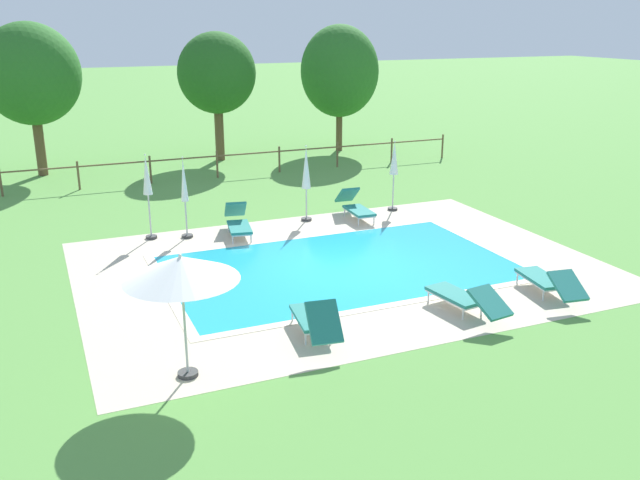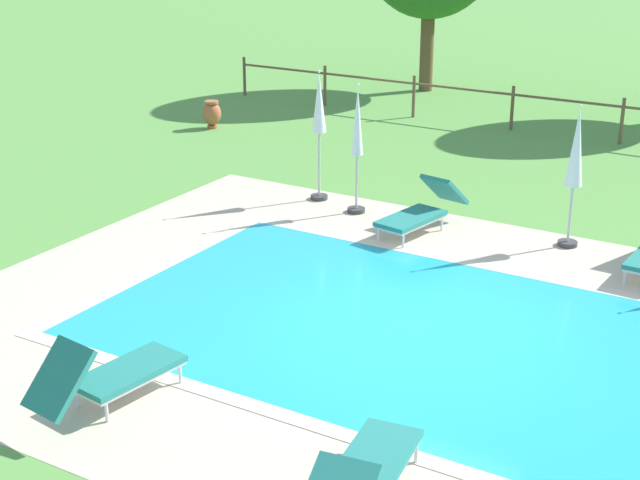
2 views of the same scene
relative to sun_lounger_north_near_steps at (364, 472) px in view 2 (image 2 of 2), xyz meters
name	(u,v)px [view 2 (image 2 of 2)]	position (x,y,z in m)	size (l,w,h in m)	color
ground_plane	(414,332)	(-1.21, 3.61, -0.36)	(160.00, 160.00, 0.00)	#599342
pool_deck_paving	(414,332)	(-1.21, 3.61, -0.35)	(12.68, 9.35, 0.01)	beige
swimming_pool_water	(414,332)	(-1.21, 3.61, -0.35)	(8.40, 5.06, 0.01)	#23A8C1
pool_coping_rim	(414,332)	(-1.21, 3.61, -0.35)	(8.88, 5.54, 0.01)	beige
sun_lounger_north_near_steps	(364,472)	(0.00, 0.00, 0.00)	(0.89, 2.12, 0.74)	#237A70
sun_lounger_north_mid	(109,374)	(-3.34, 0.17, 0.03)	(0.85, 1.97, 0.95)	#237A70
sun_lounger_south_near_corner	(421,210)	(-2.80, 7.19, 0.02)	(0.94, 2.04, 0.88)	#237A70
patio_umbrella_closed_row_west	(319,114)	(-5.18, 7.82, 1.27)	(0.32, 0.32, 2.42)	#383838
patio_umbrella_closed_row_centre	(576,156)	(-0.45, 7.80, 1.16)	(0.32, 0.32, 2.34)	#383838
patio_umbrella_closed_deck_corner	(357,135)	(-4.22, 7.52, 1.07)	(0.32, 0.32, 2.33)	#383838
terracotta_urn_near_fence	(212,113)	(-10.21, 11.23, 0.00)	(0.44, 0.44, 0.66)	#A85B38
perimeter_fence	(623,115)	(-1.41, 14.75, 0.32)	(20.70, 0.08, 1.05)	brown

